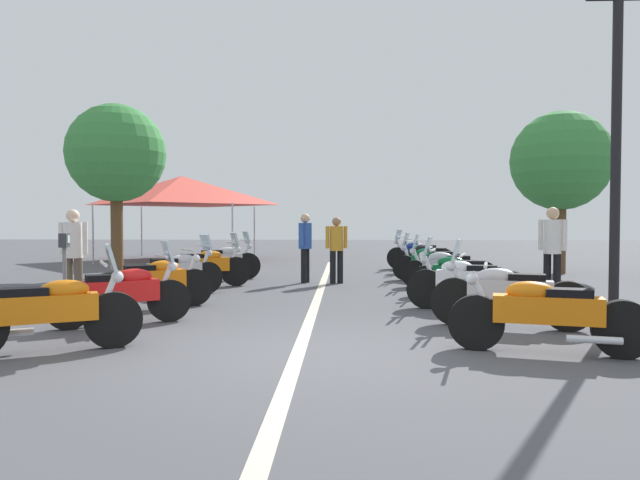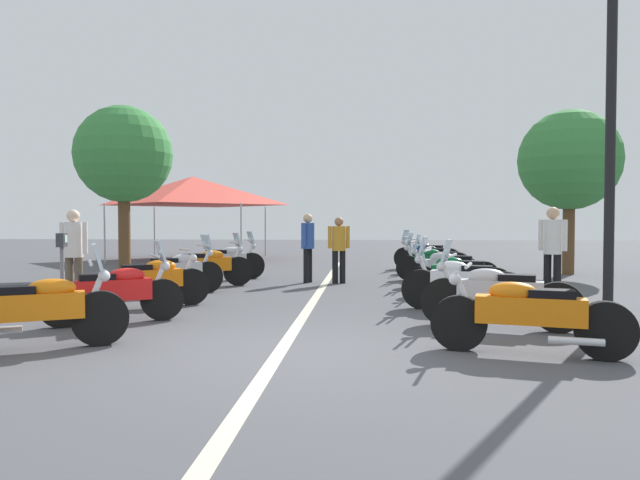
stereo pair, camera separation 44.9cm
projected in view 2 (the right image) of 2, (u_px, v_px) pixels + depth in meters
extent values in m
plane|color=#4C4C51|center=(278.00, 355.00, 6.49)|extent=(80.00, 80.00, 0.00)
cube|color=beige|center=(316.00, 297.00, 11.42)|extent=(19.42, 0.16, 0.01)
cylinder|color=black|center=(100.00, 318.00, 6.96)|extent=(0.43, 0.65, 0.65)
cube|color=orange|center=(35.00, 306.00, 6.68)|extent=(0.74, 1.07, 0.30)
ellipsoid|color=orange|center=(52.00, 288.00, 6.75)|extent=(0.47, 0.58, 0.22)
cube|color=black|center=(13.00, 291.00, 6.59)|extent=(0.45, 0.55, 0.12)
cylinder|color=silver|center=(94.00, 293.00, 6.93)|extent=(0.20, 0.29, 0.58)
cylinder|color=silver|center=(90.00, 263.00, 6.90)|extent=(0.57, 0.32, 0.04)
sphere|color=silver|center=(104.00, 276.00, 6.96)|extent=(0.14, 0.14, 0.14)
cube|color=silver|center=(98.00, 257.00, 6.93)|extent=(0.38, 0.27, 0.32)
cylinder|color=black|center=(162.00, 300.00, 8.74)|extent=(0.44, 0.61, 0.62)
cylinder|color=black|center=(62.00, 305.00, 8.13)|extent=(0.44, 0.61, 0.62)
cube|color=red|center=(114.00, 290.00, 8.43)|extent=(0.77, 1.04, 0.30)
ellipsoid|color=red|center=(126.00, 275.00, 8.50)|extent=(0.49, 0.58, 0.22)
cube|color=black|center=(97.00, 278.00, 8.33)|extent=(0.47, 0.55, 0.12)
cylinder|color=silver|center=(158.00, 280.00, 8.70)|extent=(0.21, 0.28, 0.58)
cylinder|color=silver|center=(155.00, 256.00, 8.67)|extent=(0.55, 0.35, 0.04)
sphere|color=silver|center=(165.00, 266.00, 8.74)|extent=(0.14, 0.14, 0.14)
cylinder|color=silver|center=(82.00, 309.00, 8.42)|extent=(0.35, 0.51, 0.08)
cube|color=silver|center=(160.00, 251.00, 8.70)|extent=(0.37, 0.29, 0.32)
cylinder|color=black|center=(191.00, 287.00, 10.34)|extent=(0.47, 0.62, 0.65)
cylinder|color=black|center=(107.00, 291.00, 9.68)|extent=(0.47, 0.62, 0.65)
cube|color=orange|center=(150.00, 278.00, 10.00)|extent=(0.81, 1.05, 0.30)
ellipsoid|color=orange|center=(161.00, 266.00, 10.08)|extent=(0.50, 0.58, 0.22)
cube|color=black|center=(137.00, 268.00, 9.89)|extent=(0.48, 0.54, 0.12)
cylinder|color=silver|center=(187.00, 270.00, 10.30)|extent=(0.22, 0.28, 0.58)
cylinder|color=silver|center=(185.00, 249.00, 10.27)|extent=(0.54, 0.37, 0.04)
sphere|color=silver|center=(193.00, 258.00, 10.35)|extent=(0.14, 0.14, 0.14)
cylinder|color=silver|center=(123.00, 295.00, 9.97)|extent=(0.36, 0.51, 0.08)
cylinder|color=black|center=(207.00, 277.00, 12.13)|extent=(0.52, 0.59, 0.65)
cylinder|color=black|center=(141.00, 281.00, 11.35)|extent=(0.52, 0.59, 0.65)
cube|color=silver|center=(175.00, 270.00, 11.73)|extent=(0.88, 0.99, 0.30)
ellipsoid|color=silver|center=(184.00, 260.00, 11.83)|extent=(0.53, 0.57, 0.22)
cube|color=black|center=(164.00, 261.00, 11.60)|extent=(0.50, 0.54, 0.12)
cylinder|color=silver|center=(205.00, 263.00, 12.08)|extent=(0.24, 0.27, 0.58)
cylinder|color=silver|center=(203.00, 245.00, 12.05)|extent=(0.51, 0.42, 0.04)
sphere|color=silver|center=(209.00, 253.00, 12.14)|extent=(0.14, 0.14, 0.14)
cylinder|color=silver|center=(152.00, 284.00, 11.65)|extent=(0.41, 0.48, 0.08)
cube|color=silver|center=(206.00, 242.00, 12.09)|extent=(0.36, 0.32, 0.32)
cylinder|color=black|center=(238.00, 271.00, 13.45)|extent=(0.44, 0.65, 0.67)
cylinder|color=black|center=(169.00, 273.00, 12.84)|extent=(0.44, 0.65, 0.67)
cube|color=orange|center=(204.00, 264.00, 13.14)|extent=(0.80, 1.17, 0.30)
ellipsoid|color=orange|center=(212.00, 255.00, 13.20)|extent=(0.47, 0.58, 0.22)
cube|color=black|center=(195.00, 256.00, 13.05)|extent=(0.45, 0.55, 0.12)
cylinder|color=silver|center=(235.00, 258.00, 13.42)|extent=(0.20, 0.29, 0.58)
cylinder|color=silver|center=(234.00, 242.00, 13.39)|extent=(0.57, 0.33, 0.04)
sphere|color=silver|center=(240.00, 249.00, 13.46)|extent=(0.14, 0.14, 0.14)
cylinder|color=silver|center=(182.00, 277.00, 13.13)|extent=(0.33, 0.52, 0.08)
cube|color=silver|center=(237.00, 239.00, 13.42)|extent=(0.37, 0.28, 0.32)
cylinder|color=black|center=(251.00, 266.00, 15.08)|extent=(0.43, 0.66, 0.67)
cylinder|color=black|center=(197.00, 267.00, 14.55)|extent=(0.43, 0.66, 0.67)
cube|color=silver|center=(225.00, 259.00, 14.81)|extent=(0.73, 1.07, 0.30)
ellipsoid|color=silver|center=(232.00, 251.00, 14.87)|extent=(0.47, 0.58, 0.22)
cube|color=black|center=(216.00, 252.00, 14.72)|extent=(0.45, 0.55, 0.12)
cylinder|color=silver|center=(249.00, 254.00, 15.05)|extent=(0.19, 0.29, 0.58)
cylinder|color=silver|center=(248.00, 240.00, 15.02)|extent=(0.57, 0.31, 0.04)
sphere|color=silver|center=(253.00, 246.00, 15.08)|extent=(0.14, 0.14, 0.14)
cylinder|color=silver|center=(207.00, 270.00, 14.83)|extent=(0.32, 0.53, 0.08)
cube|color=silver|center=(251.00, 237.00, 15.05)|extent=(0.38, 0.27, 0.32)
cylinder|color=black|center=(459.00, 323.00, 6.69)|extent=(0.29, 0.65, 0.63)
cylinder|color=black|center=(606.00, 331.00, 6.21)|extent=(0.29, 0.65, 0.63)
cube|color=orange|center=(530.00, 310.00, 6.44)|extent=(0.56, 1.19, 0.30)
ellipsoid|color=orange|center=(513.00, 292.00, 6.50)|extent=(0.38, 0.57, 0.22)
cube|color=black|center=(551.00, 295.00, 6.37)|extent=(0.37, 0.53, 0.12)
cylinder|color=silver|center=(465.00, 297.00, 6.67)|extent=(0.14, 0.30, 0.58)
cylinder|color=silver|center=(468.00, 265.00, 6.64)|extent=(0.61, 0.19, 0.04)
sphere|color=silver|center=(455.00, 279.00, 6.69)|extent=(0.14, 0.14, 0.14)
cylinder|color=silver|center=(576.00, 341.00, 6.14)|extent=(0.21, 0.55, 0.08)
cylinder|color=black|center=(445.00, 302.00, 8.29)|extent=(0.33, 0.69, 0.68)
cylinder|color=black|center=(558.00, 307.00, 7.75)|extent=(0.33, 0.69, 0.68)
cube|color=silver|center=(500.00, 291.00, 8.01)|extent=(0.59, 1.16, 0.30)
ellipsoid|color=silver|center=(486.00, 276.00, 8.07)|extent=(0.40, 0.57, 0.22)
cube|color=black|center=(517.00, 279.00, 7.93)|extent=(0.39, 0.53, 0.12)
cylinder|color=silver|center=(449.00, 281.00, 8.26)|extent=(0.15, 0.30, 0.58)
cylinder|color=silver|center=(453.00, 255.00, 8.23)|extent=(0.61, 0.22, 0.04)
sphere|color=silver|center=(442.00, 266.00, 8.29)|extent=(0.14, 0.14, 0.14)
cylinder|color=silver|center=(534.00, 316.00, 7.70)|extent=(0.23, 0.55, 0.08)
cube|color=silver|center=(447.00, 250.00, 8.26)|extent=(0.38, 0.22, 0.32)
cylinder|color=black|center=(422.00, 289.00, 9.87)|extent=(0.30, 0.68, 0.67)
cylinder|color=black|center=(507.00, 292.00, 9.42)|extent=(0.30, 0.68, 0.67)
cube|color=white|center=(463.00, 280.00, 9.64)|extent=(0.53, 1.08, 0.30)
ellipsoid|color=white|center=(452.00, 267.00, 9.69)|extent=(0.38, 0.57, 0.22)
cube|color=black|center=(477.00, 269.00, 9.56)|extent=(0.37, 0.53, 0.12)
cylinder|color=silver|center=(425.00, 272.00, 9.84)|extent=(0.14, 0.30, 0.58)
cylinder|color=silver|center=(428.00, 250.00, 9.82)|extent=(0.61, 0.20, 0.04)
sphere|color=silver|center=(419.00, 259.00, 9.87)|extent=(0.14, 0.14, 0.14)
cylinder|color=silver|center=(488.00, 299.00, 9.34)|extent=(0.22, 0.55, 0.08)
cube|color=silver|center=(423.00, 246.00, 9.84)|extent=(0.38, 0.21, 0.32)
cylinder|color=black|center=(424.00, 281.00, 11.45)|extent=(0.29, 0.62, 0.61)
cylinder|color=black|center=(496.00, 284.00, 11.01)|extent=(0.29, 0.62, 0.61)
cube|color=#0C592D|center=(459.00, 273.00, 11.22)|extent=(0.53, 1.08, 0.30)
ellipsoid|color=#0C592D|center=(450.00, 263.00, 11.27)|extent=(0.38, 0.57, 0.22)
cube|color=black|center=(471.00, 264.00, 11.15)|extent=(0.37, 0.53, 0.12)
cylinder|color=silver|center=(427.00, 266.00, 11.42)|extent=(0.14, 0.30, 0.58)
cylinder|color=silver|center=(429.00, 248.00, 11.40)|extent=(0.61, 0.19, 0.04)
sphere|color=silver|center=(421.00, 256.00, 11.45)|extent=(0.14, 0.14, 0.14)
cylinder|color=silver|center=(481.00, 289.00, 10.93)|extent=(0.21, 0.55, 0.08)
cylinder|color=black|center=(416.00, 274.00, 13.04)|extent=(0.28, 0.63, 0.61)
cylinder|color=black|center=(485.00, 276.00, 12.58)|extent=(0.28, 0.63, 0.61)
cube|color=silver|center=(450.00, 267.00, 12.80)|extent=(0.53, 1.15, 0.30)
ellipsoid|color=silver|center=(442.00, 257.00, 12.85)|extent=(0.37, 0.57, 0.22)
cube|color=black|center=(461.00, 259.00, 12.73)|extent=(0.36, 0.53, 0.12)
cylinder|color=silver|center=(419.00, 261.00, 13.01)|extent=(0.14, 0.30, 0.58)
cylinder|color=silver|center=(421.00, 244.00, 12.98)|extent=(0.61, 0.18, 0.04)
sphere|color=silver|center=(414.00, 251.00, 13.04)|extent=(0.14, 0.14, 0.14)
cylinder|color=silver|center=(470.00, 280.00, 12.51)|extent=(0.21, 0.55, 0.08)
cube|color=silver|center=(418.00, 241.00, 13.01)|extent=(0.38, 0.20, 0.32)
cylinder|color=black|center=(409.00, 268.00, 14.60)|extent=(0.31, 0.64, 0.62)
cylinder|color=black|center=(466.00, 270.00, 14.12)|extent=(0.31, 0.64, 0.62)
cube|color=#0C592D|center=(437.00, 261.00, 14.36)|extent=(0.56, 1.09, 0.30)
ellipsoid|color=#0C592D|center=(430.00, 253.00, 14.41)|extent=(0.39, 0.57, 0.22)
cube|color=black|center=(446.00, 254.00, 14.27)|extent=(0.38, 0.53, 0.12)
cylinder|color=silver|center=(411.00, 256.00, 14.57)|extent=(0.15, 0.30, 0.58)
cylinder|color=silver|center=(413.00, 242.00, 14.55)|extent=(0.61, 0.21, 0.04)
sphere|color=silver|center=(407.00, 248.00, 14.61)|extent=(0.14, 0.14, 0.14)
cylinder|color=silver|center=(453.00, 274.00, 14.05)|extent=(0.23, 0.55, 0.08)
cube|color=silver|center=(410.00, 239.00, 14.57)|extent=(0.38, 0.22, 0.32)
cylinder|color=black|center=(410.00, 262.00, 16.46)|extent=(0.41, 0.64, 0.64)
cylinder|color=black|center=(459.00, 264.00, 15.76)|extent=(0.41, 0.64, 0.64)
cube|color=black|center=(434.00, 257.00, 16.10)|extent=(0.71, 1.07, 0.30)
ellipsoid|color=black|center=(428.00, 249.00, 16.19)|extent=(0.46, 0.58, 0.22)
cube|color=black|center=(442.00, 250.00, 15.98)|extent=(0.44, 0.55, 0.12)
cylinder|color=silver|center=(412.00, 252.00, 16.42)|extent=(0.19, 0.29, 0.58)
cylinder|color=silver|center=(414.00, 239.00, 16.38)|extent=(0.58, 0.31, 0.04)
sphere|color=silver|center=(409.00, 245.00, 16.47)|extent=(0.14, 0.14, 0.14)
cylinder|color=silver|center=(447.00, 268.00, 15.74)|extent=(0.31, 0.53, 0.08)
cylinder|color=black|center=(405.00, 258.00, 18.05)|extent=(0.41, 0.67, 0.68)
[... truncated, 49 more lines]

